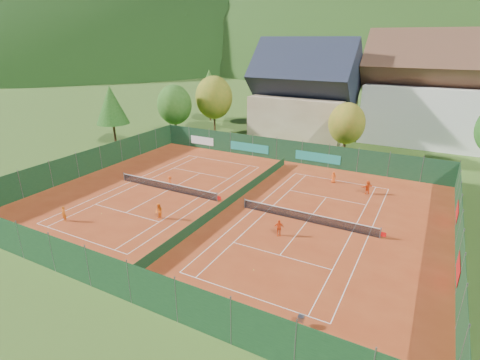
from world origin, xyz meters
name	(u,v)px	position (x,y,z in m)	size (l,w,h in m)	color
ground	(231,205)	(0.00, 0.00, -0.02)	(600.00, 600.00, 0.00)	#35581B
clay_pad	(231,205)	(0.00, 0.00, 0.01)	(40.00, 32.00, 0.01)	#9E3717
court_markings_left	(168,190)	(-8.00, 0.00, 0.01)	(11.03, 23.83, 0.00)	white
court_markings_right	(307,222)	(8.00, 0.00, 0.01)	(11.03, 23.83, 0.00)	white
tennis_net_left	(168,186)	(-7.85, 0.00, 0.51)	(13.30, 0.10, 1.02)	#59595B
tennis_net_right	(309,217)	(8.15, 0.00, 0.51)	(13.30, 0.10, 1.02)	#59595B
court_divider	(231,200)	(0.00, 0.00, 0.50)	(0.03, 28.80, 1.00)	#14371B
fence_north	(286,151)	(-0.46, 15.99, 1.47)	(40.00, 0.10, 3.00)	#14371E
fence_south	(108,275)	(0.00, -16.00, 1.50)	(40.00, 0.04, 3.00)	#14381B
fence_west	(89,162)	(-20.00, 0.00, 1.50)	(0.04, 32.00, 3.00)	#163C1D
fence_east	(459,238)	(20.00, 0.05, 1.48)	(0.09, 32.00, 3.00)	#123218
chalet	(304,97)	(-3.00, 30.00, 6.62)	(16.20, 12.00, 16.00)	#C9B38D
hotel_block_a	(435,96)	(16.00, 36.00, 7.38)	(21.60, 11.00, 17.25)	silver
tree_west_front	(174,105)	(-22.00, 20.00, 5.39)	(5.72, 5.72, 8.69)	#4A2E1A
tree_west_mid	(214,98)	(-18.00, 26.00, 6.07)	(6.44, 6.44, 9.78)	#422E17
tree_west_back	(209,87)	(-24.00, 34.00, 6.74)	(5.60, 5.60, 10.00)	#4B361B
tree_center	(347,123)	(6.00, 22.00, 4.72)	(5.01, 5.01, 7.60)	#492F1A
tree_west_side	(111,105)	(-28.00, 12.00, 6.06)	(5.04, 5.04, 9.00)	#492C1A
mountain_backdrop	(457,133)	(28.54, 233.48, -39.64)	(820.00, 530.00, 242.00)	black
ball_hopper	(301,318)	(11.97, -12.88, 0.56)	(0.34, 0.34, 0.80)	slate
loose_ball_0	(102,213)	(-9.87, -7.65, 0.03)	(0.07, 0.07, 0.07)	#CCD833
loose_ball_1	(254,270)	(7.09, -9.13, 0.03)	(0.07, 0.07, 0.07)	#CCD833
player_left_near	(64,214)	(-11.65, -10.35, 0.73)	(0.53, 0.35, 1.47)	#D15D12
player_left_mid	(159,212)	(-4.24, -5.92, 0.78)	(0.76, 0.59, 1.56)	orange
player_left_far	(170,182)	(-8.43, 1.01, 0.64)	(0.82, 0.47, 1.27)	#FC5616
player_right_near	(279,228)	(6.69, -3.54, 0.74)	(0.87, 0.36, 1.49)	#E84814
player_right_far_a	(333,177)	(7.47, 11.04, 0.66)	(0.65, 0.42, 1.33)	#F25315
player_right_far_b	(368,187)	(11.59, 9.40, 0.77)	(1.42, 0.45, 1.54)	#F65215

